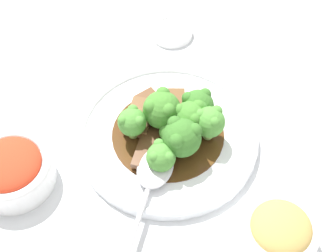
# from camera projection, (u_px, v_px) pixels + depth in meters

# --- Properties ---
(ground_plane) EXTENTS (4.00, 4.00, 0.00)m
(ground_plane) POSITION_uv_depth(u_px,v_px,m) (168.00, 140.00, 0.70)
(ground_plane) COLOR silver
(main_plate) EXTENTS (0.27, 0.27, 0.02)m
(main_plate) POSITION_uv_depth(u_px,v_px,m) (168.00, 136.00, 0.69)
(main_plate) COLOR white
(main_plate) RESTS_ON ground_plane
(beef_strip_0) EXTENTS (0.06, 0.06, 0.01)m
(beef_strip_0) POSITION_uv_depth(u_px,v_px,m) (152.00, 103.00, 0.71)
(beef_strip_0) COLOR brown
(beef_strip_0) RESTS_ON main_plate
(beef_strip_1) EXTENTS (0.03, 0.07, 0.01)m
(beef_strip_1) POSITION_uv_depth(u_px,v_px,m) (147.00, 148.00, 0.66)
(beef_strip_1) COLOR #56331E
(beef_strip_1) RESTS_ON main_plate
(beef_strip_2) EXTENTS (0.04, 0.06, 0.01)m
(beef_strip_2) POSITION_uv_depth(u_px,v_px,m) (177.00, 105.00, 0.71)
(beef_strip_2) COLOR brown
(beef_strip_2) RESTS_ON main_plate
(beef_strip_3) EXTENTS (0.04, 0.07, 0.01)m
(beef_strip_3) POSITION_uv_depth(u_px,v_px,m) (140.00, 117.00, 0.69)
(beef_strip_3) COLOR brown
(beef_strip_3) RESTS_ON main_plate
(broccoli_floret_0) EXTENTS (0.05, 0.05, 0.06)m
(broccoli_floret_0) POSITION_uv_depth(u_px,v_px,m) (190.00, 118.00, 0.66)
(broccoli_floret_0) COLOR #8EB756
(broccoli_floret_0) RESTS_ON main_plate
(broccoli_floret_1) EXTENTS (0.05, 0.05, 0.06)m
(broccoli_floret_1) POSITION_uv_depth(u_px,v_px,m) (162.00, 109.00, 0.66)
(broccoli_floret_1) COLOR #8EB756
(broccoli_floret_1) RESTS_ON main_plate
(broccoli_floret_2) EXTENTS (0.05, 0.05, 0.06)m
(broccoli_floret_2) POSITION_uv_depth(u_px,v_px,m) (182.00, 137.00, 0.64)
(broccoli_floret_2) COLOR #7FA84C
(broccoli_floret_2) RESTS_ON main_plate
(broccoli_floret_3) EXTENTS (0.04, 0.04, 0.06)m
(broccoli_floret_3) POSITION_uv_depth(u_px,v_px,m) (209.00, 122.00, 0.65)
(broccoli_floret_3) COLOR #7FA84C
(broccoli_floret_3) RESTS_ON main_plate
(broccoli_floret_4) EXTENTS (0.04, 0.04, 0.04)m
(broccoli_floret_4) POSITION_uv_depth(u_px,v_px,m) (161.00, 157.00, 0.63)
(broccoli_floret_4) COLOR #8EB756
(broccoli_floret_4) RESTS_ON main_plate
(broccoli_floret_5) EXTENTS (0.03, 0.03, 0.04)m
(broccoli_floret_5) POSITION_uv_depth(u_px,v_px,m) (171.00, 131.00, 0.66)
(broccoli_floret_5) COLOR #8EB756
(broccoli_floret_5) RESTS_ON main_plate
(broccoli_floret_6) EXTENTS (0.05, 0.05, 0.05)m
(broccoli_floret_6) POSITION_uv_depth(u_px,v_px,m) (198.00, 105.00, 0.68)
(broccoli_floret_6) COLOR #8EB756
(broccoli_floret_6) RESTS_ON main_plate
(broccoli_floret_7) EXTENTS (0.04, 0.04, 0.05)m
(broccoli_floret_7) POSITION_uv_depth(u_px,v_px,m) (132.00, 122.00, 0.66)
(broccoli_floret_7) COLOR #7FA84C
(broccoli_floret_7) RESTS_ON main_plate
(serving_spoon) EXTENTS (0.05, 0.21, 0.01)m
(serving_spoon) POSITION_uv_depth(u_px,v_px,m) (153.00, 175.00, 0.63)
(serving_spoon) COLOR silver
(serving_spoon) RESTS_ON main_plate
(side_bowl_kimchi) EXTENTS (0.11, 0.11, 0.06)m
(side_bowl_kimchi) POSITION_uv_depth(u_px,v_px,m) (11.00, 169.00, 0.64)
(side_bowl_kimchi) COLOR white
(side_bowl_kimchi) RESTS_ON ground_plane
(side_bowl_appetizer) EXTENTS (0.10, 0.10, 0.06)m
(side_bowl_appetizer) POSITION_uv_depth(u_px,v_px,m) (279.00, 233.00, 0.58)
(side_bowl_appetizer) COLOR white
(side_bowl_appetizer) RESTS_ON ground_plane
(sauce_dish) EXTENTS (0.07, 0.07, 0.01)m
(sauce_dish) POSITION_uv_depth(u_px,v_px,m) (172.00, 32.00, 0.83)
(sauce_dish) COLOR white
(sauce_dish) RESTS_ON ground_plane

